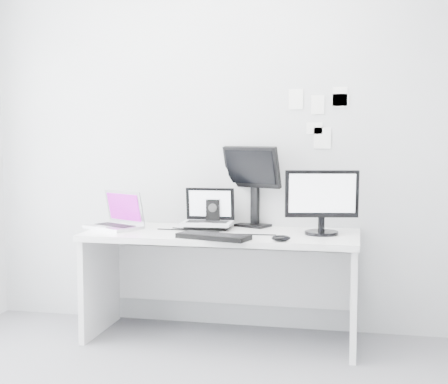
# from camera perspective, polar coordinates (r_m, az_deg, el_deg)

# --- Properties ---
(back_wall) EXTENTS (3.60, 0.00, 3.60)m
(back_wall) POSITION_cam_1_polar(r_m,az_deg,el_deg) (4.55, 0.72, 4.80)
(back_wall) COLOR silver
(back_wall) RESTS_ON ground
(desk) EXTENTS (1.80, 0.70, 0.73)m
(desk) POSITION_cam_1_polar(r_m,az_deg,el_deg) (4.33, -0.21, -8.37)
(desk) COLOR white
(desk) RESTS_ON ground
(macbook) EXTENTS (0.45, 0.41, 0.27)m
(macbook) POSITION_cam_1_polar(r_m,az_deg,el_deg) (4.46, -9.85, -1.52)
(macbook) COLOR silver
(macbook) RESTS_ON desk
(speaker) EXTENTS (0.10, 0.10, 0.20)m
(speaker) POSITION_cam_1_polar(r_m,az_deg,el_deg) (4.53, -0.88, -1.83)
(speaker) COLOR black
(speaker) RESTS_ON desk
(dell_laptop) EXTENTS (0.35, 0.28, 0.29)m
(dell_laptop) POSITION_cam_1_polar(r_m,az_deg,el_deg) (4.39, -1.53, -1.46)
(dell_laptop) COLOR silver
(dell_laptop) RESTS_ON desk
(rear_monitor) EXTENTS (0.45, 0.31, 0.58)m
(rear_monitor) POSITION_cam_1_polar(r_m,az_deg,el_deg) (4.49, 2.60, 0.59)
(rear_monitor) COLOR black
(rear_monitor) RESTS_ON desk
(samsung_monitor) EXTENTS (0.51, 0.30, 0.43)m
(samsung_monitor) POSITION_cam_1_polar(r_m,az_deg,el_deg) (4.18, 8.70, -0.82)
(samsung_monitor) COLOR black
(samsung_monitor) RESTS_ON desk
(keyboard) EXTENTS (0.48, 0.28, 0.03)m
(keyboard) POSITION_cam_1_polar(r_m,az_deg,el_deg) (3.98, -0.94, -3.98)
(keyboard) COLOR black
(keyboard) RESTS_ON desk
(mouse) EXTENTS (0.14, 0.11, 0.04)m
(mouse) POSITION_cam_1_polar(r_m,az_deg,el_deg) (3.91, 5.09, -4.11)
(mouse) COLOR black
(mouse) RESTS_ON desk
(wall_note_0) EXTENTS (0.10, 0.00, 0.14)m
(wall_note_0) POSITION_cam_1_polar(r_m,az_deg,el_deg) (4.49, 6.41, 8.21)
(wall_note_0) COLOR white
(wall_note_0) RESTS_ON back_wall
(wall_note_1) EXTENTS (0.09, 0.00, 0.13)m
(wall_note_1) POSITION_cam_1_polar(r_m,az_deg,el_deg) (4.47, 8.34, 7.69)
(wall_note_1) COLOR white
(wall_note_1) RESTS_ON back_wall
(wall_note_2) EXTENTS (0.10, 0.00, 0.14)m
(wall_note_2) POSITION_cam_1_polar(r_m,az_deg,el_deg) (4.47, 10.28, 8.30)
(wall_note_2) COLOR white
(wall_note_2) RESTS_ON back_wall
(wall_note_3) EXTENTS (0.11, 0.00, 0.08)m
(wall_note_3) POSITION_cam_1_polar(r_m,az_deg,el_deg) (4.47, 8.05, 5.64)
(wall_note_3) COLOR white
(wall_note_3) RESTS_ON back_wall
(wall_note_4) EXTENTS (0.12, 0.00, 0.08)m
(wall_note_4) POSITION_cam_1_polar(r_m,az_deg,el_deg) (4.47, 10.32, 8.06)
(wall_note_4) COLOR white
(wall_note_4) RESTS_ON back_wall
(wall_note_5) EXTENTS (0.12, 0.00, 0.15)m
(wall_note_5) POSITION_cam_1_polar(r_m,az_deg,el_deg) (4.47, 8.74, 4.77)
(wall_note_5) COLOR white
(wall_note_5) RESTS_ON back_wall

